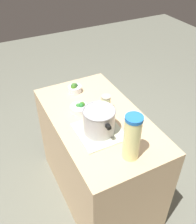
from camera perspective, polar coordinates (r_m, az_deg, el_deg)
name	(u,v)px	position (r m, az deg, el deg)	size (l,w,h in m)	color
ground_plane	(98,188)	(2.52, 0.00, -16.68)	(8.00, 8.00, 0.00)	slate
counter_slab	(98,157)	(2.19, 0.00, -10.07)	(1.16, 0.65, 0.87)	tan
dish_cloth	(99,131)	(1.76, 0.23, -4.36)	(0.32, 0.30, 0.01)	beige
cooking_pot	(99,120)	(1.70, 0.24, -1.90)	(0.29, 0.22, 0.18)	#B7B7BC
lemonade_pitcher	(132,137)	(1.51, 7.64, -5.66)	(0.11, 0.11, 0.31)	#F4F19A
mason_jar	(106,103)	(1.92, 1.80, 2.01)	(0.07, 0.07, 0.13)	beige
broccoli_bowl_front	(80,108)	(1.94, -4.15, 0.93)	(0.13, 0.13, 0.07)	silver
broccoli_bowl_center	(75,88)	(2.15, -5.25, 5.32)	(0.11, 0.11, 0.09)	silver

